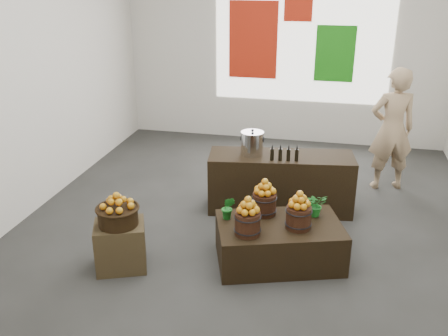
% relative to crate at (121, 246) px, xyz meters
% --- Properties ---
extents(ground, '(7.00, 7.00, 0.00)m').
position_rel_crate_xyz_m(ground, '(1.24, 1.40, -0.27)').
color(ground, '#323230').
rests_on(ground, ground).
extents(back_wall, '(6.00, 0.04, 4.00)m').
position_rel_crate_xyz_m(back_wall, '(1.24, 4.90, 1.73)').
color(back_wall, beige).
rests_on(back_wall, ground).
extents(back_opening, '(3.20, 0.02, 2.40)m').
position_rel_crate_xyz_m(back_opening, '(1.54, 4.88, 1.73)').
color(back_opening, white).
rests_on(back_opening, back_wall).
extents(deco_red_left, '(0.90, 0.04, 1.40)m').
position_rel_crate_xyz_m(deco_red_left, '(0.64, 4.87, 1.63)').
color(deco_red_left, '#B7220E').
rests_on(deco_red_left, back_wall).
extents(deco_green_right, '(0.70, 0.04, 1.00)m').
position_rel_crate_xyz_m(deco_green_right, '(2.14, 4.87, 1.43)').
color(deco_green_right, '#1B7F13').
rests_on(deco_green_right, back_wall).
extents(deco_red_upper, '(0.50, 0.04, 0.50)m').
position_rel_crate_xyz_m(deco_red_upper, '(1.44, 4.87, 2.23)').
color(deco_red_upper, '#B7220E').
rests_on(deco_red_upper, back_wall).
extents(crate, '(0.67, 0.61, 0.54)m').
position_rel_crate_xyz_m(crate, '(0.00, 0.00, 0.00)').
color(crate, '#44351F').
rests_on(crate, ground).
extents(wicker_basket, '(0.43, 0.43, 0.20)m').
position_rel_crate_xyz_m(wicker_basket, '(0.00, 0.00, 0.37)').
color(wicker_basket, black).
rests_on(wicker_basket, crate).
extents(apples_in_basket, '(0.34, 0.34, 0.18)m').
position_rel_crate_xyz_m(apples_in_basket, '(0.00, 0.00, 0.56)').
color(apples_in_basket, '#A51905').
rests_on(apples_in_basket, wicker_basket).
extents(display_table, '(1.58, 1.24, 0.48)m').
position_rel_crate_xyz_m(display_table, '(1.71, 0.51, -0.03)').
color(display_table, black).
rests_on(display_table, ground).
extents(apple_bucket_front_left, '(0.28, 0.28, 0.26)m').
position_rel_crate_xyz_m(apple_bucket_front_left, '(1.39, 0.21, 0.34)').
color(apple_bucket_front_left, '#38190F').
rests_on(apple_bucket_front_left, display_table).
extents(apples_in_bucket_front_left, '(0.21, 0.21, 0.19)m').
position_rel_crate_xyz_m(apples_in_bucket_front_left, '(1.39, 0.21, 0.56)').
color(apples_in_bucket_front_left, '#A51905').
rests_on(apples_in_bucket_front_left, apple_bucket_front_left).
extents(apple_bucket_front_right, '(0.28, 0.28, 0.26)m').
position_rel_crate_xyz_m(apple_bucket_front_right, '(1.92, 0.47, 0.34)').
color(apple_bucket_front_right, '#38190F').
rests_on(apple_bucket_front_right, display_table).
extents(apples_in_bucket_front_right, '(0.21, 0.21, 0.19)m').
position_rel_crate_xyz_m(apples_in_bucket_front_right, '(1.92, 0.47, 0.56)').
color(apples_in_bucket_front_right, '#A51905').
rests_on(apples_in_bucket_front_right, apple_bucket_front_right).
extents(apple_bucket_rear, '(0.28, 0.28, 0.26)m').
position_rel_crate_xyz_m(apple_bucket_rear, '(1.50, 0.71, 0.34)').
color(apple_bucket_rear, '#38190F').
rests_on(apple_bucket_rear, display_table).
extents(apples_in_bucket_rear, '(0.21, 0.21, 0.19)m').
position_rel_crate_xyz_m(apples_in_bucket_rear, '(1.50, 0.71, 0.56)').
color(apples_in_bucket_rear, '#A51905').
rests_on(apples_in_bucket_rear, apple_bucket_rear).
extents(herb_garnish_right, '(0.32, 0.30, 0.28)m').
position_rel_crate_xyz_m(herb_garnish_right, '(2.08, 0.81, 0.35)').
color(herb_garnish_right, '#166A1E').
rests_on(herb_garnish_right, display_table).
extents(herb_garnish_left, '(0.17, 0.14, 0.29)m').
position_rel_crate_xyz_m(herb_garnish_left, '(1.12, 0.50, 0.35)').
color(herb_garnish_left, '#166A1E').
rests_on(herb_garnish_left, display_table).
extents(counter, '(2.02, 0.89, 0.80)m').
position_rel_crate_xyz_m(counter, '(1.56, 1.86, 0.13)').
color(counter, black).
rests_on(counter, ground).
extents(stock_pot_left, '(0.30, 0.30, 0.30)m').
position_rel_crate_xyz_m(stock_pot_left, '(1.17, 1.80, 0.68)').
color(stock_pot_left, silver).
rests_on(stock_pot_left, counter).
extents(oil_cruets, '(0.29, 0.09, 0.22)m').
position_rel_crate_xyz_m(oil_cruets, '(1.59, 1.66, 0.64)').
color(oil_cruets, black).
rests_on(oil_cruets, counter).
extents(shopper, '(0.77, 0.61, 1.86)m').
position_rel_crate_xyz_m(shopper, '(3.06, 2.95, 0.66)').
color(shopper, tan).
rests_on(shopper, ground).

